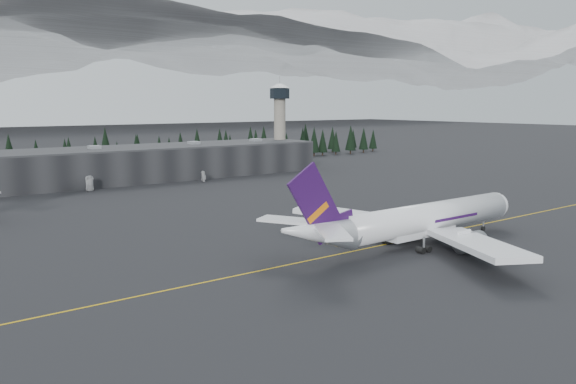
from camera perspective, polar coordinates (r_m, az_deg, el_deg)
ground at (r=113.20m, az=6.05°, el=-5.77°), size 1400.00×1400.00×0.00m
taxiline at (r=111.78m, az=6.75°, el=-5.97°), size 400.00×0.40×0.02m
terminal at (r=219.68m, az=-16.50°, el=2.73°), size 160.00×30.00×12.60m
control_tower at (r=256.48m, az=-0.84°, el=7.76°), size 10.00×10.00×37.70m
treeline at (r=254.54m, az=-19.38°, el=3.66°), size 360.00×20.00×15.00m
jet_main at (r=115.58m, az=12.42°, el=-2.92°), size 64.23×59.33×18.90m
gse_vehicle_a at (r=197.37m, az=-19.49°, el=0.29°), size 3.28×5.60×1.46m
gse_vehicle_b at (r=210.71m, az=-8.54°, el=1.21°), size 4.17×1.72×1.41m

